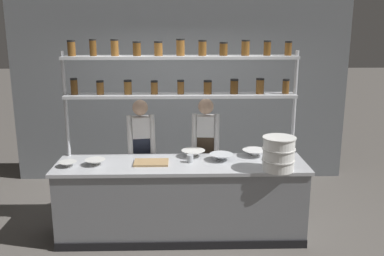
% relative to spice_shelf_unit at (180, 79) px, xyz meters
% --- Properties ---
extents(ground_plane, '(40.00, 40.00, 0.00)m').
position_rel_spice_shelf_unit_xyz_m(ground_plane, '(0.00, -0.33, -1.87)').
color(ground_plane, '#5B5651').
extents(back_wall, '(5.34, 0.12, 3.25)m').
position_rel_spice_shelf_unit_xyz_m(back_wall, '(0.00, 1.71, -0.25)').
color(back_wall, gray).
rests_on(back_wall, ground_plane).
extents(prep_counter, '(2.94, 0.76, 0.92)m').
position_rel_spice_shelf_unit_xyz_m(prep_counter, '(0.00, -0.33, -1.41)').
color(prep_counter, gray).
rests_on(prep_counter, ground_plane).
extents(spice_shelf_unit, '(2.83, 0.28, 2.34)m').
position_rel_spice_shelf_unit_xyz_m(spice_shelf_unit, '(0.00, 0.00, 0.00)').
color(spice_shelf_unit, '#B7BABF').
rests_on(spice_shelf_unit, ground_plane).
extents(chef_left, '(0.39, 0.31, 1.57)m').
position_rel_spice_shelf_unit_xyz_m(chef_left, '(-0.52, 0.23, -0.97)').
color(chef_left, black).
rests_on(chef_left, ground_plane).
extents(chef_center, '(0.38, 0.30, 1.58)m').
position_rel_spice_shelf_unit_xyz_m(chef_center, '(0.32, 0.26, -0.97)').
color(chef_center, black).
rests_on(chef_center, ground_plane).
extents(container_stack, '(0.37, 0.37, 0.38)m').
position_rel_spice_shelf_unit_xyz_m(container_stack, '(1.08, -0.61, -0.76)').
color(container_stack, white).
rests_on(container_stack, prep_counter).
extents(cutting_board, '(0.40, 0.26, 0.02)m').
position_rel_spice_shelf_unit_xyz_m(cutting_board, '(-0.35, -0.34, -0.94)').
color(cutting_board, '#A88456').
rests_on(cutting_board, prep_counter).
extents(prep_bowl_near_left, '(0.24, 0.24, 0.07)m').
position_rel_spice_shelf_unit_xyz_m(prep_bowl_near_left, '(-1.00, -0.38, -0.92)').
color(prep_bowl_near_left, silver).
rests_on(prep_bowl_near_left, prep_counter).
extents(prep_bowl_center_front, '(0.30, 0.30, 0.08)m').
position_rel_spice_shelf_unit_xyz_m(prep_bowl_center_front, '(0.91, -0.08, -0.91)').
color(prep_bowl_center_front, white).
rests_on(prep_bowl_center_front, prep_counter).
extents(prep_bowl_center_back, '(0.20, 0.20, 0.06)m').
position_rel_spice_shelf_unit_xyz_m(prep_bowl_center_back, '(-1.30, -0.42, -0.92)').
color(prep_bowl_center_back, silver).
rests_on(prep_bowl_center_back, prep_counter).
extents(prep_bowl_near_right, '(0.29, 0.29, 0.08)m').
position_rel_spice_shelf_unit_xyz_m(prep_bowl_near_right, '(0.15, -0.08, -0.91)').
color(prep_bowl_near_right, silver).
rests_on(prep_bowl_near_right, prep_counter).
extents(prep_bowl_far_left, '(0.29, 0.29, 0.08)m').
position_rel_spice_shelf_unit_xyz_m(prep_bowl_far_left, '(0.48, -0.24, -0.91)').
color(prep_bowl_far_left, silver).
rests_on(prep_bowl_far_left, prep_counter).
extents(serving_cup_front, '(0.08, 0.08, 0.09)m').
position_rel_spice_shelf_unit_xyz_m(serving_cup_front, '(0.10, -0.31, -0.90)').
color(serving_cup_front, '#B2B7BC').
rests_on(serving_cup_front, prep_counter).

